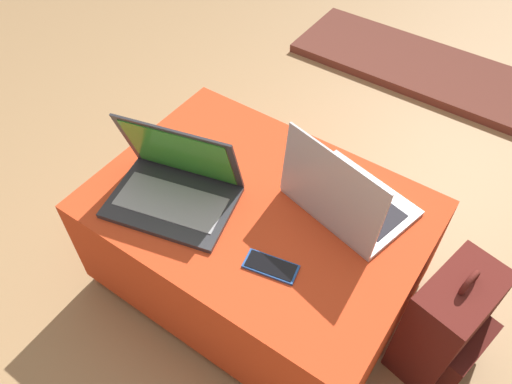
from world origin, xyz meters
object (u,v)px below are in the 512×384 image
laptop_near (175,185)px  backpack (447,326)px  cell_phone (271,266)px  laptop_far (344,197)px

laptop_near → backpack: bearing=-0.6°
cell_phone → laptop_near: bearing=71.0°
laptop_far → cell_phone: 0.31m
backpack → laptop_far: bearing=97.0°
laptop_near → laptop_far: 0.51m
cell_phone → backpack: backpack is taller
laptop_near → backpack: size_ratio=0.87×
laptop_near → backpack: (0.86, 0.21, -0.29)m
laptop_near → laptop_far: size_ratio=1.05×
laptop_near → laptop_far: bearing=14.8°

